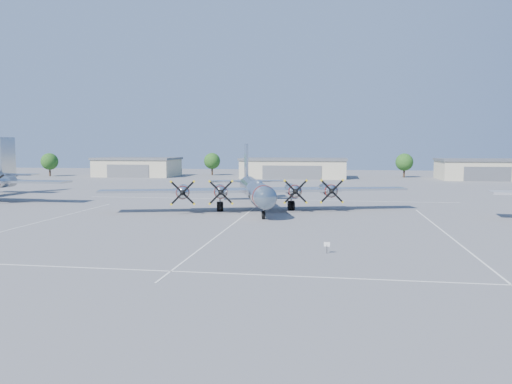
# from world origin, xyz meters

# --- Properties ---
(ground) EXTENTS (260.00, 260.00, 0.00)m
(ground) POSITION_xyz_m (0.00, 0.00, 0.00)
(ground) COLOR #5D5D60
(ground) RESTS_ON ground
(parking_lines) EXTENTS (60.00, 50.08, 0.01)m
(parking_lines) POSITION_xyz_m (0.00, -1.75, 0.01)
(parking_lines) COLOR silver
(parking_lines) RESTS_ON ground
(hangar_west) EXTENTS (22.60, 14.60, 5.40)m
(hangar_west) POSITION_xyz_m (-45.00, 81.96, 2.71)
(hangar_west) COLOR #B9B193
(hangar_west) RESTS_ON ground
(hangar_center) EXTENTS (28.60, 14.60, 5.40)m
(hangar_center) POSITION_xyz_m (0.00, 81.96, 2.71)
(hangar_center) COLOR #B9B193
(hangar_center) RESTS_ON ground
(hangar_east) EXTENTS (20.60, 14.60, 5.40)m
(hangar_east) POSITION_xyz_m (48.00, 81.96, 2.71)
(hangar_east) COLOR #B9B193
(hangar_east) RESTS_ON ground
(tree_far_west) EXTENTS (4.80, 4.80, 6.64)m
(tree_far_west) POSITION_xyz_m (-70.00, 78.00, 4.22)
(tree_far_west) COLOR #382619
(tree_far_west) RESTS_ON ground
(tree_west) EXTENTS (4.80, 4.80, 6.64)m
(tree_west) POSITION_xyz_m (-25.00, 90.00, 4.22)
(tree_west) COLOR #382619
(tree_west) RESTS_ON ground
(tree_east) EXTENTS (4.80, 4.80, 6.64)m
(tree_east) POSITION_xyz_m (30.00, 88.00, 4.22)
(tree_east) COLOR #382619
(tree_east) RESTS_ON ground
(main_bomber_b29) EXTENTS (46.63, 37.68, 9.00)m
(main_bomber_b29) POSITION_xyz_m (0.24, 12.64, 0.00)
(main_bomber_b29) COLOR silver
(main_bomber_b29) RESTS_ON ground
(info_placard) EXTENTS (0.49, 0.08, 0.92)m
(info_placard) POSITION_xyz_m (10.52, -14.53, 0.65)
(info_placard) COLOR black
(info_placard) RESTS_ON ground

